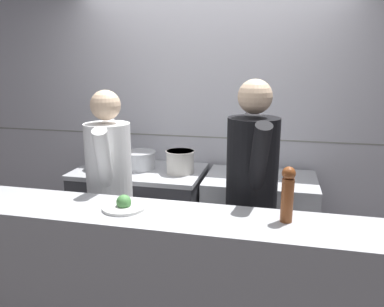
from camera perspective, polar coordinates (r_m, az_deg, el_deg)
The scene contains 11 objects.
wall_back_tiled at distance 3.59m, azimuth 3.11°, elevation 4.93°, with size 8.00×0.06×2.60m.
oven_range at distance 3.60m, azimuth -7.75°, elevation -9.24°, with size 1.15×0.71×0.90m.
prep_counter at distance 3.39m, azimuth 10.14°, elevation -10.90°, with size 0.93×0.65×0.89m.
pass_counter at distance 2.47m, azimuth -6.40°, elevation -19.58°, with size 2.90×0.45×0.98m.
stock_pot at distance 3.51m, azimuth -13.46°, elevation -0.53°, with size 0.24×0.24×0.20m.
sauce_pot at distance 3.44m, azimuth -8.07°, elevation -0.93°, with size 0.30×0.30×0.16m.
braising_pot at distance 3.28m, azimuth -1.81°, elevation -1.17°, with size 0.26×0.26×0.20m.
plated_dish_main at distance 2.31m, azimuth -10.32°, elevation -7.76°, with size 0.26×0.26×0.09m.
pepper_mill at distance 2.11m, azimuth 14.36°, elevation -5.88°, with size 0.07×0.07×0.32m.
chef_head_cook at distance 2.90m, azimuth -12.39°, elevation -5.19°, with size 0.42×0.72×1.66m.
chef_sous at distance 2.65m, azimuth 9.02°, elevation -5.77°, with size 0.43×0.76×1.74m.
Camera 1 is at (0.62, -2.21, 1.84)m, focal length 35.00 mm.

